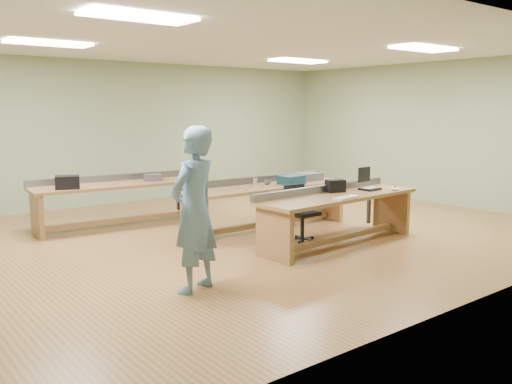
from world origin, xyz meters
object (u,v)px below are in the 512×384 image
at_px(person, 194,210).
at_px(camera_bag, 335,186).
at_px(laptop_base, 370,189).
at_px(workbench_back, 120,194).
at_px(drinks_can, 255,182).
at_px(parts_bin_teal, 291,180).
at_px(parts_bin_grey, 308,177).
at_px(workbench_front, 337,208).
at_px(mug, 267,182).
at_px(workbench_mid, 266,196).
at_px(task_chair, 300,221).

distance_m(person, camera_bag, 3.03).
height_order(laptop_base, camera_bag, camera_bag).
xyz_separation_m(workbench_back, drinks_can, (1.59, -1.74, 0.26)).
xyz_separation_m(person, parts_bin_teal, (3.02, 1.79, -0.10)).
distance_m(camera_bag, parts_bin_grey, 1.40).
relative_size(workbench_front, drinks_can, 22.11).
height_order(mug, drinks_can, drinks_can).
bearing_deg(drinks_can, workbench_mid, -2.52).
relative_size(workbench_mid, laptop_base, 10.20).
bearing_deg(task_chair, person, -158.81).
bearing_deg(workbench_front, parts_bin_grey, 58.25).
bearing_deg(task_chair, parts_bin_teal, 56.58).
bearing_deg(person, mug, -164.97).
bearing_deg(workbench_mid, parts_bin_grey, 1.31).
distance_m(workbench_front, laptop_base, 0.77).
xyz_separation_m(workbench_mid, mug, (0.06, 0.03, 0.23)).
distance_m(workbench_mid, camera_bag, 1.33).
relative_size(mug, drinks_can, 0.86).
xyz_separation_m(workbench_mid, drinks_can, (-0.21, 0.01, 0.26)).
bearing_deg(parts_bin_teal, mug, 155.75).
distance_m(workbench_front, workbench_mid, 1.46).
xyz_separation_m(workbench_mid, task_chair, (-0.12, -0.99, -0.24)).
xyz_separation_m(workbench_mid, parts_bin_grey, (0.99, 0.01, 0.25)).
bearing_deg(parts_bin_grey, drinks_can, -179.87).
height_order(workbench_front, task_chair, task_chair).
relative_size(workbench_back, parts_bin_teal, 7.42).
xyz_separation_m(task_chair, parts_bin_teal, (0.56, 0.84, 0.51)).
height_order(task_chair, parts_bin_teal, parts_bin_teal).
relative_size(person, drinks_can, 14.05).
bearing_deg(workbench_back, camera_bag, -49.34).
xyz_separation_m(workbench_back, camera_bag, (2.17, -2.99, 0.29)).
xyz_separation_m(person, mug, (2.63, 1.96, -0.12)).
bearing_deg(parts_bin_teal, camera_bag, -93.91).
relative_size(workbench_mid, camera_bag, 10.96).
bearing_deg(camera_bag, workbench_front, -111.04).
relative_size(person, parts_bin_teal, 4.51).
height_order(workbench_front, laptop_base, workbench_front).
distance_m(workbench_back, person, 3.78).
bearing_deg(person, drinks_can, -162.23).
xyz_separation_m(workbench_front, task_chair, (-0.32, 0.46, -0.24)).
bearing_deg(laptop_base, workbench_front, 176.86).
xyz_separation_m(workbench_front, mug, (-0.15, 1.47, 0.24)).
height_order(task_chair, parts_bin_grey, parts_bin_grey).
bearing_deg(parts_bin_teal, drinks_can, 166.48).
bearing_deg(mug, camera_bag, -76.16).
bearing_deg(parts_bin_grey, workbench_back, 148.11).
bearing_deg(parts_bin_teal, person, -149.41).
relative_size(person, task_chair, 2.13).
xyz_separation_m(workbench_back, person, (-0.77, -3.69, 0.36)).
bearing_deg(parts_bin_grey, parts_bin_teal, -163.76).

